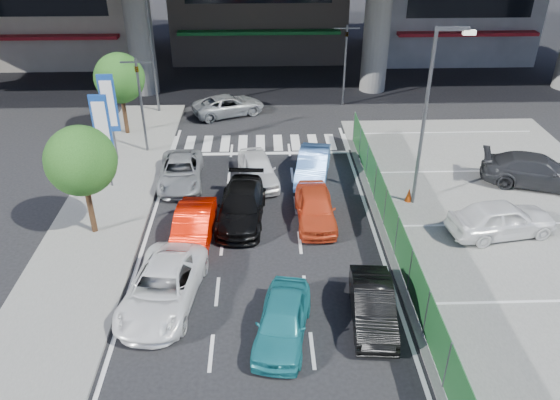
{
  "coord_description": "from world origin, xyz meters",
  "views": [
    {
      "loc": [
        0.15,
        -15.47,
        12.82
      ],
      "look_at": [
        0.8,
        3.65,
        1.67
      ],
      "focal_mm": 35.0,
      "sensor_mm": 36.0,
      "label": 1
    }
  ],
  "objects_px": {
    "taxi_teal_mid": "(283,321)",
    "sedan_white_front_mid": "(258,169)",
    "hatch_black_mid_right": "(373,306)",
    "crossing_wagon_silver": "(228,105)",
    "kei_truck_front_right": "(313,165)",
    "parked_sedan_white": "(502,218)",
    "traffic_light_right": "(346,45)",
    "signboard_far": "(109,106)",
    "sedan_white_mid_left": "(162,288)",
    "street_lamp_left": "(154,38)",
    "parked_sedan_dgrey": "(537,171)",
    "tree_near": "(81,161)",
    "sedan_black_mid": "(242,206)",
    "taxi_orange_left": "(193,228)",
    "traffic_cone": "(409,195)",
    "taxi_orange_right": "(315,207)",
    "street_lamp_right": "(430,105)",
    "signboard_near": "(102,129)",
    "wagon_silver_front_left": "(181,172)",
    "traffic_light_left": "(139,83)",
    "tree_far": "(119,78)"
  },
  "relations": [
    {
      "from": "taxi_teal_mid",
      "to": "sedan_white_front_mid",
      "type": "height_order",
      "value": "sedan_white_front_mid"
    },
    {
      "from": "hatch_black_mid_right",
      "to": "crossing_wagon_silver",
      "type": "relative_size",
      "value": 0.85
    },
    {
      "from": "kei_truck_front_right",
      "to": "parked_sedan_white",
      "type": "xyz_separation_m",
      "value": [
        7.37,
        -5.41,
        0.13
      ]
    },
    {
      "from": "traffic_light_right",
      "to": "signboard_far",
      "type": "xyz_separation_m",
      "value": [
        -13.1,
        -8.01,
        -0.87
      ]
    },
    {
      "from": "sedan_white_front_mid",
      "to": "sedan_white_mid_left",
      "type": "bearing_deg",
      "value": -121.06
    },
    {
      "from": "taxi_teal_mid",
      "to": "kei_truck_front_right",
      "type": "height_order",
      "value": "kei_truck_front_right"
    },
    {
      "from": "street_lamp_left",
      "to": "parked_sedan_dgrey",
      "type": "distance_m",
      "value": 22.66
    },
    {
      "from": "tree_near",
      "to": "kei_truck_front_right",
      "type": "relative_size",
      "value": 1.15
    },
    {
      "from": "signboard_far",
      "to": "sedan_white_front_mid",
      "type": "xyz_separation_m",
      "value": [
        7.47,
        -2.6,
        -2.38
      ]
    },
    {
      "from": "traffic_light_right",
      "to": "sedan_white_front_mid",
      "type": "distance_m",
      "value": 12.44
    },
    {
      "from": "taxi_teal_mid",
      "to": "parked_sedan_white",
      "type": "xyz_separation_m",
      "value": [
        9.3,
        5.6,
        0.15
      ]
    },
    {
      "from": "sedan_black_mid",
      "to": "street_lamp_left",
      "type": "bearing_deg",
      "value": 117.29
    },
    {
      "from": "taxi_orange_left",
      "to": "crossing_wagon_silver",
      "type": "relative_size",
      "value": 0.93
    },
    {
      "from": "street_lamp_left",
      "to": "hatch_black_mid_right",
      "type": "height_order",
      "value": "street_lamp_left"
    },
    {
      "from": "traffic_light_right",
      "to": "kei_truck_front_right",
      "type": "height_order",
      "value": "traffic_light_right"
    },
    {
      "from": "parked_sedan_dgrey",
      "to": "traffic_cone",
      "type": "height_order",
      "value": "parked_sedan_dgrey"
    },
    {
      "from": "taxi_orange_left",
      "to": "sedan_white_front_mid",
      "type": "relative_size",
      "value": 1.05
    },
    {
      "from": "parked_sedan_white",
      "to": "taxi_orange_right",
      "type": "bearing_deg",
      "value": 70.15
    },
    {
      "from": "sedan_black_mid",
      "to": "taxi_orange_left",
      "type": "bearing_deg",
      "value": -133.72
    },
    {
      "from": "signboard_far",
      "to": "parked_sedan_dgrey",
      "type": "bearing_deg",
      "value": -9.51
    },
    {
      "from": "taxi_orange_right",
      "to": "parked_sedan_dgrey",
      "type": "relative_size",
      "value": 0.78
    },
    {
      "from": "street_lamp_left",
      "to": "tree_near",
      "type": "xyz_separation_m",
      "value": [
        -0.67,
        -14.0,
        -1.38
      ]
    },
    {
      "from": "traffic_cone",
      "to": "crossing_wagon_silver",
      "type": "bearing_deg",
      "value": 127.88
    },
    {
      "from": "taxi_orange_left",
      "to": "traffic_cone",
      "type": "relative_size",
      "value": 6.44
    },
    {
      "from": "street_lamp_right",
      "to": "taxi_orange_left",
      "type": "bearing_deg",
      "value": -164.18
    },
    {
      "from": "street_lamp_right",
      "to": "kei_truck_front_right",
      "type": "xyz_separation_m",
      "value": [
        -4.57,
        2.69,
        -4.08
      ]
    },
    {
      "from": "kei_truck_front_right",
      "to": "parked_sedan_dgrey",
      "type": "xyz_separation_m",
      "value": [
        10.74,
        -1.21,
        0.12
      ]
    },
    {
      "from": "tree_near",
      "to": "parked_sedan_white",
      "type": "bearing_deg",
      "value": -2.43
    },
    {
      "from": "taxi_teal_mid",
      "to": "hatch_black_mid_right",
      "type": "bearing_deg",
      "value": 22.77
    },
    {
      "from": "signboard_far",
      "to": "sedan_white_mid_left",
      "type": "relative_size",
      "value": 0.95
    },
    {
      "from": "hatch_black_mid_right",
      "to": "sedan_white_front_mid",
      "type": "relative_size",
      "value": 0.96
    },
    {
      "from": "tree_near",
      "to": "crossing_wagon_silver",
      "type": "height_order",
      "value": "tree_near"
    },
    {
      "from": "signboard_far",
      "to": "crossing_wagon_silver",
      "type": "bearing_deg",
      "value": 49.21
    },
    {
      "from": "signboard_near",
      "to": "wagon_silver_front_left",
      "type": "bearing_deg",
      "value": 6.41
    },
    {
      "from": "wagon_silver_front_left",
      "to": "sedan_white_front_mid",
      "type": "relative_size",
      "value": 1.11
    },
    {
      "from": "traffic_light_left",
      "to": "street_lamp_right",
      "type": "relative_size",
      "value": 0.65
    },
    {
      "from": "signboard_far",
      "to": "taxi_teal_mid",
      "type": "distance_m",
      "value": 15.86
    },
    {
      "from": "street_lamp_right",
      "to": "sedan_black_mid",
      "type": "relative_size",
      "value": 1.68
    },
    {
      "from": "parked_sedan_white",
      "to": "taxi_orange_left",
      "type": "bearing_deg",
      "value": 80.67
    },
    {
      "from": "street_lamp_left",
      "to": "signboard_far",
      "type": "xyz_separation_m",
      "value": [
        -1.27,
        -7.01,
        -1.71
      ]
    },
    {
      "from": "street_lamp_left",
      "to": "signboard_near",
      "type": "relative_size",
      "value": 1.7
    },
    {
      "from": "taxi_orange_right",
      "to": "wagon_silver_front_left",
      "type": "distance_m",
      "value": 7.29
    },
    {
      "from": "street_lamp_left",
      "to": "crossing_wagon_silver",
      "type": "height_order",
      "value": "street_lamp_left"
    },
    {
      "from": "parked_sedan_white",
      "to": "traffic_light_right",
      "type": "bearing_deg",
      "value": 6.15
    },
    {
      "from": "kei_truck_front_right",
      "to": "sedan_black_mid",
      "type": "bearing_deg",
      "value": -121.69
    },
    {
      "from": "traffic_light_right",
      "to": "tree_far",
      "type": "relative_size",
      "value": 1.08
    },
    {
      "from": "taxi_orange_left",
      "to": "tree_far",
      "type": "bearing_deg",
      "value": 116.99
    },
    {
      "from": "traffic_light_left",
      "to": "signboard_far",
      "type": "bearing_deg",
      "value": -144.3
    },
    {
      "from": "hatch_black_mid_right",
      "to": "crossing_wagon_silver",
      "type": "distance_m",
      "value": 19.99
    },
    {
      "from": "signboard_near",
      "to": "tree_far",
      "type": "bearing_deg",
      "value": 95.27
    }
  ]
}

